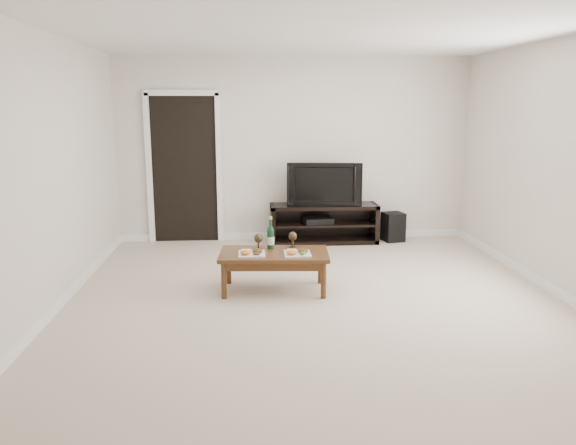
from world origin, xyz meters
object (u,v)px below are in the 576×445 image
(media_console, at_px, (324,223))
(subwoofer, at_px, (393,227))
(coffee_table, at_px, (274,272))
(television, at_px, (324,183))

(media_console, distance_m, subwoofer, 1.01)
(subwoofer, bearing_deg, media_console, 168.89)
(media_console, distance_m, coffee_table, 2.23)
(television, height_order, subwoofer, television)
(subwoofer, bearing_deg, coffee_table, -142.91)
(television, bearing_deg, coffee_table, -104.73)
(coffee_table, bearing_deg, media_console, 68.76)
(television, distance_m, subwoofer, 1.20)
(television, bearing_deg, subwoofer, 7.30)
(media_console, relative_size, coffee_table, 1.34)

